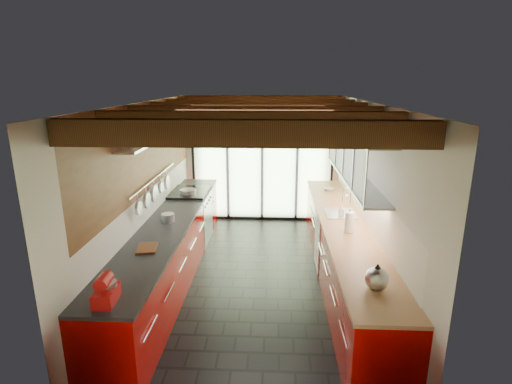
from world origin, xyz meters
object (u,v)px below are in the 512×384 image
paper_towel (349,222)px  bowl (329,189)px  soap_bottle (341,210)px  kettle (377,277)px  stand_mixer (106,291)px

paper_towel → bowl: bearing=90.0°
soap_bottle → bowl: 1.46m
paper_towel → soap_bottle: bearing=90.0°
kettle → bowl: bearing=90.0°
paper_towel → stand_mixer: bearing=-143.6°
stand_mixer → soap_bottle: size_ratio=1.85×
soap_bottle → bowl: (0.00, 1.46, -0.07)m
stand_mixer → paper_towel: paper_towel is taller
stand_mixer → kettle: stand_mixer is taller
kettle → bowl: size_ratio=1.64×
kettle → paper_towel: paper_towel is taller
bowl → stand_mixer: bearing=-122.4°
kettle → stand_mixer: bearing=-171.8°
paper_towel → bowl: size_ratio=1.76×
kettle → paper_towel: 1.51m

